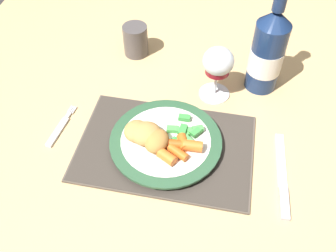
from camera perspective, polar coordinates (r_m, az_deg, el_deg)
The scene contains 12 objects.
ground_plane at distance 1.54m, azimuth 2.73°, elevation -14.77°, with size 6.00×6.00×0.00m, color #383333.
dining_table at distance 1.00m, azimuth 4.10°, elevation 2.22°, with size 1.33×1.01×0.74m.
placemat at distance 0.81m, azimuth -0.41°, elevation -3.28°, with size 0.37×0.25×0.01m.
dinner_plate at distance 0.80m, azimuth -0.34°, elevation -2.46°, with size 0.24×0.24×0.02m.
breaded_croquettes at distance 0.78m, azimuth -3.30°, elevation -1.37°, with size 0.11×0.09×0.04m.
green_beans_pile at distance 0.79m, azimuth 2.57°, elevation -0.98°, with size 0.08×0.09×0.02m.
glazed_carrots at distance 0.76m, azimuth 1.91°, elevation -3.41°, with size 0.09×0.08×0.02m.
fork at distance 0.88m, azimuth -16.18°, elevation -0.39°, with size 0.03×0.13×0.01m.
table_knife at distance 0.79m, azimuth 17.07°, elevation -8.07°, with size 0.03×0.21×0.01m.
wine_glass at distance 0.87m, azimuth 7.63°, elevation 9.35°, with size 0.07×0.07×0.14m.
bottle at distance 0.91m, azimuth 14.94°, elevation 10.93°, with size 0.08×0.08×0.28m.
drinking_cup at distance 1.02m, azimuth -4.97°, elevation 13.00°, with size 0.07×0.07×0.08m.
Camera 1 is at (0.06, -0.68, 1.38)m, focal length 40.00 mm.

